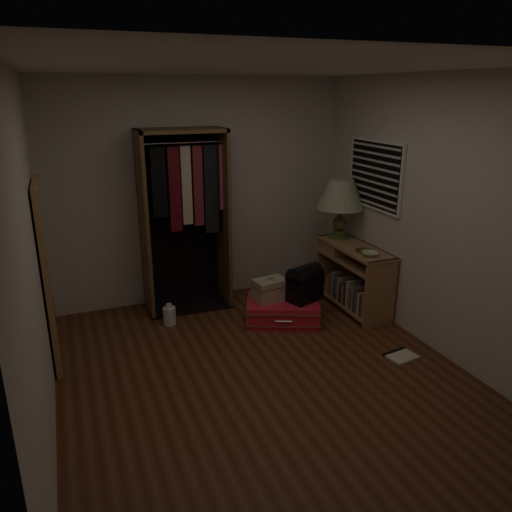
{
  "coord_description": "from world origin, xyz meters",
  "views": [
    {
      "loc": [
        -1.5,
        -3.62,
        2.44
      ],
      "look_at": [
        0.3,
        0.95,
        0.8
      ],
      "focal_mm": 35.0,
      "sensor_mm": 36.0,
      "label": 1
    }
  ],
  "objects_px": {
    "white_jug": "(170,315)",
    "open_wardrobe": "(186,205)",
    "console_bookshelf": "(353,274)",
    "table_lamp": "(341,195)",
    "train_case": "(270,289)",
    "black_bag": "(305,282)",
    "pink_suitcase": "(283,310)",
    "floor_mirror": "(48,275)"
  },
  "relations": [
    {
      "from": "train_case",
      "to": "console_bookshelf",
      "type": "bearing_deg",
      "value": -8.19
    },
    {
      "from": "open_wardrobe",
      "to": "white_jug",
      "type": "distance_m",
      "value": 1.24
    },
    {
      "from": "black_bag",
      "to": "white_jug",
      "type": "xyz_separation_m",
      "value": [
        -1.41,
        0.45,
        -0.35
      ]
    },
    {
      "from": "console_bookshelf",
      "to": "train_case",
      "type": "xyz_separation_m",
      "value": [
        -1.04,
        0.01,
        -0.03
      ]
    },
    {
      "from": "open_wardrobe",
      "to": "pink_suitcase",
      "type": "relative_size",
      "value": 2.13
    },
    {
      "from": "console_bookshelf",
      "to": "open_wardrobe",
      "type": "distance_m",
      "value": 2.08
    },
    {
      "from": "floor_mirror",
      "to": "black_bag",
      "type": "xyz_separation_m",
      "value": [
        2.55,
        -0.12,
        -0.4
      ]
    },
    {
      "from": "open_wardrobe",
      "to": "white_jug",
      "type": "bearing_deg",
      "value": -127.84
    },
    {
      "from": "console_bookshelf",
      "to": "floor_mirror",
      "type": "bearing_deg",
      "value": -179.59
    },
    {
      "from": "console_bookshelf",
      "to": "pink_suitcase",
      "type": "height_order",
      "value": "console_bookshelf"
    },
    {
      "from": "console_bookshelf",
      "to": "open_wardrobe",
      "type": "bearing_deg",
      "value": 156.95
    },
    {
      "from": "pink_suitcase",
      "to": "open_wardrobe",
      "type": "bearing_deg",
      "value": 159.87
    },
    {
      "from": "console_bookshelf",
      "to": "train_case",
      "type": "height_order",
      "value": "console_bookshelf"
    },
    {
      "from": "pink_suitcase",
      "to": "table_lamp",
      "type": "relative_size",
      "value": 1.3
    },
    {
      "from": "console_bookshelf",
      "to": "train_case",
      "type": "distance_m",
      "value": 1.04
    },
    {
      "from": "table_lamp",
      "to": "pink_suitcase",
      "type": "bearing_deg",
      "value": -155.78
    },
    {
      "from": "black_bag",
      "to": "table_lamp",
      "type": "distance_m",
      "value": 1.18
    },
    {
      "from": "table_lamp",
      "to": "train_case",
      "type": "bearing_deg",
      "value": -161.5
    },
    {
      "from": "console_bookshelf",
      "to": "open_wardrobe",
      "type": "relative_size",
      "value": 0.55
    },
    {
      "from": "pink_suitcase",
      "to": "train_case",
      "type": "xyz_separation_m",
      "value": [
        -0.13,
        0.06,
        0.24
      ]
    },
    {
      "from": "pink_suitcase",
      "to": "black_bag",
      "type": "relative_size",
      "value": 2.25
    },
    {
      "from": "pink_suitcase",
      "to": "table_lamp",
      "type": "distance_m",
      "value": 1.52
    },
    {
      "from": "pink_suitcase",
      "to": "train_case",
      "type": "distance_m",
      "value": 0.28
    },
    {
      "from": "open_wardrobe",
      "to": "table_lamp",
      "type": "height_order",
      "value": "open_wardrobe"
    },
    {
      "from": "white_jug",
      "to": "open_wardrobe",
      "type": "bearing_deg",
      "value": 52.16
    },
    {
      "from": "white_jug",
      "to": "console_bookshelf",
      "type": "bearing_deg",
      "value": -8.47
    },
    {
      "from": "pink_suitcase",
      "to": "train_case",
      "type": "bearing_deg",
      "value": 178.81
    },
    {
      "from": "train_case",
      "to": "table_lamp",
      "type": "xyz_separation_m",
      "value": [
        1.04,
        0.35,
        0.9
      ]
    },
    {
      "from": "console_bookshelf",
      "to": "black_bag",
      "type": "distance_m",
      "value": 0.71
    },
    {
      "from": "pink_suitcase",
      "to": "black_bag",
      "type": "distance_m",
      "value": 0.4
    },
    {
      "from": "white_jug",
      "to": "black_bag",
      "type": "bearing_deg",
      "value": -17.78
    },
    {
      "from": "open_wardrobe",
      "to": "train_case",
      "type": "height_order",
      "value": "open_wardrobe"
    },
    {
      "from": "open_wardrobe",
      "to": "pink_suitcase",
      "type": "distance_m",
      "value": 1.6
    },
    {
      "from": "floor_mirror",
      "to": "white_jug",
      "type": "distance_m",
      "value": 1.4
    },
    {
      "from": "console_bookshelf",
      "to": "white_jug",
      "type": "height_order",
      "value": "console_bookshelf"
    },
    {
      "from": "open_wardrobe",
      "to": "white_jug",
      "type": "xyz_separation_m",
      "value": [
        -0.34,
        -0.44,
        -1.11
      ]
    },
    {
      "from": "open_wardrobe",
      "to": "black_bag",
      "type": "xyz_separation_m",
      "value": [
        1.07,
        -0.89,
        -0.76
      ]
    },
    {
      "from": "console_bookshelf",
      "to": "floor_mirror",
      "type": "height_order",
      "value": "floor_mirror"
    },
    {
      "from": "floor_mirror",
      "to": "train_case",
      "type": "relative_size",
      "value": 4.44
    },
    {
      "from": "train_case",
      "to": "table_lamp",
      "type": "bearing_deg",
      "value": 10.6
    },
    {
      "from": "pink_suitcase",
      "to": "white_jug",
      "type": "bearing_deg",
      "value": -173.92
    },
    {
      "from": "floor_mirror",
      "to": "white_jug",
      "type": "bearing_deg",
      "value": 16.42
    }
  ]
}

